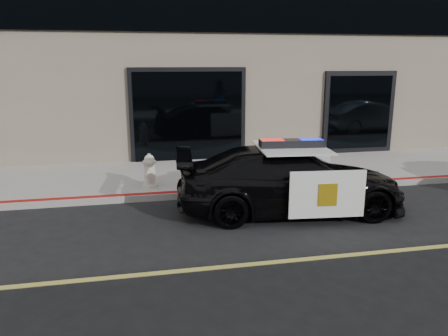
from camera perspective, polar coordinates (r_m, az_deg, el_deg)
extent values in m
plane|color=black|center=(7.14, 10.95, -11.62)|extent=(120.00, 120.00, 0.00)
cube|color=gray|center=(11.85, 1.30, -0.71)|extent=(60.00, 3.50, 0.15)
imported|color=black|center=(9.01, 8.65, -1.59)|extent=(2.77, 5.00, 1.35)
cube|color=white|center=(8.26, 13.35, -3.38)|extent=(1.43, 0.17, 0.90)
cube|color=white|center=(10.03, 9.73, -0.19)|extent=(1.43, 0.17, 0.90)
cube|color=white|center=(8.86, 8.80, 2.68)|extent=(1.49, 1.74, 0.02)
cube|color=gold|center=(8.24, 13.41, -3.44)|extent=(0.36, 0.05, 0.43)
cube|color=black|center=(8.84, 8.82, 3.18)|extent=(1.32, 0.46, 0.16)
cube|color=red|center=(8.75, 6.34, 3.22)|extent=(0.47, 0.33, 0.15)
cube|color=#0C19CC|center=(8.95, 11.26, 3.28)|extent=(0.47, 0.33, 0.15)
cylinder|color=beige|center=(10.43, -9.61, -2.26)|extent=(0.36, 0.36, 0.08)
cylinder|color=beige|center=(10.36, -9.67, -0.70)|extent=(0.26, 0.26, 0.51)
cylinder|color=beige|center=(10.29, -9.73, 0.78)|extent=(0.31, 0.31, 0.06)
sphere|color=beige|center=(10.28, -9.75, 1.11)|extent=(0.23, 0.23, 0.23)
cylinder|color=beige|center=(10.26, -9.77, 1.66)|extent=(0.07, 0.07, 0.07)
cylinder|color=beige|center=(10.51, -9.72, -0.09)|extent=(0.13, 0.12, 0.13)
cylinder|color=beige|center=(10.17, -9.65, -0.55)|extent=(0.13, 0.12, 0.13)
cylinder|color=beige|center=(10.16, -9.63, -0.98)|extent=(0.17, 0.14, 0.17)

